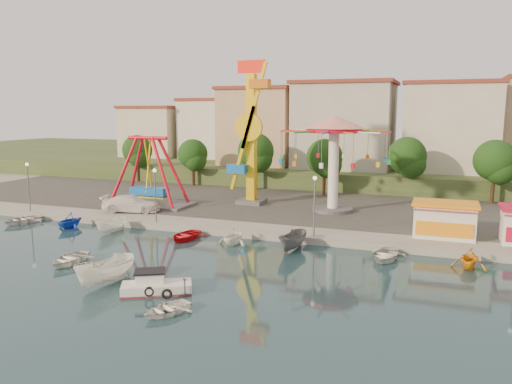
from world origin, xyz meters
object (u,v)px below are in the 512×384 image
at_px(skiff, 106,271).
at_px(pirate_ship_ride, 149,173).
at_px(wave_swinger, 334,142).
at_px(rowboat_a, 69,258).
at_px(cabin_motorboat, 155,287).
at_px(kamikaze_tower, 252,136).
at_px(van, 131,204).

bearing_deg(skiff, pirate_ship_ride, 131.44).
relative_size(pirate_ship_ride, wave_swinger, 0.86).
bearing_deg(skiff, rowboat_a, 168.17).
xyz_separation_m(cabin_motorboat, rowboat_a, (-9.41, 3.05, -0.00)).
bearing_deg(pirate_ship_ride, wave_swinger, 10.53).
xyz_separation_m(pirate_ship_ride, cabin_motorboat, (14.99, -23.01, -3.98)).
distance_m(kamikaze_tower, rowboat_a, 26.56).
relative_size(wave_swinger, skiff, 2.46).
bearing_deg(van, skiff, -165.77).
xyz_separation_m(pirate_ship_ride, skiff, (11.10, -22.81, -3.48)).
relative_size(pirate_ship_ride, van, 1.62).
bearing_deg(skiff, cabin_motorboat, 12.56).
relative_size(wave_swinger, cabin_motorboat, 2.51).
height_order(rowboat_a, van, van).
height_order(kamikaze_tower, rowboat_a, kamikaze_tower).
bearing_deg(wave_swinger, van, -158.66).
distance_m(pirate_ship_ride, van, 5.04).
distance_m(kamikaze_tower, van, 15.55).
height_order(kamikaze_tower, cabin_motorboat, kamikaze_tower).
bearing_deg(wave_swinger, cabin_motorboat, -101.98).
height_order(wave_swinger, rowboat_a, wave_swinger).
bearing_deg(wave_swinger, skiff, -109.79).
distance_m(kamikaze_tower, skiff, 28.60).
bearing_deg(pirate_ship_ride, skiff, -64.05).
bearing_deg(rowboat_a, van, 103.14).
height_order(skiff, van, van).
xyz_separation_m(cabin_motorboat, van, (-14.68, 18.89, 1.09)).
height_order(cabin_motorboat, skiff, skiff).
bearing_deg(pirate_ship_ride, kamikaze_tower, 23.41).
xyz_separation_m(pirate_ship_ride, kamikaze_tower, (10.95, 4.74, 4.20)).
height_order(cabin_motorboat, van, van).
relative_size(pirate_ship_ride, rowboat_a, 2.55).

